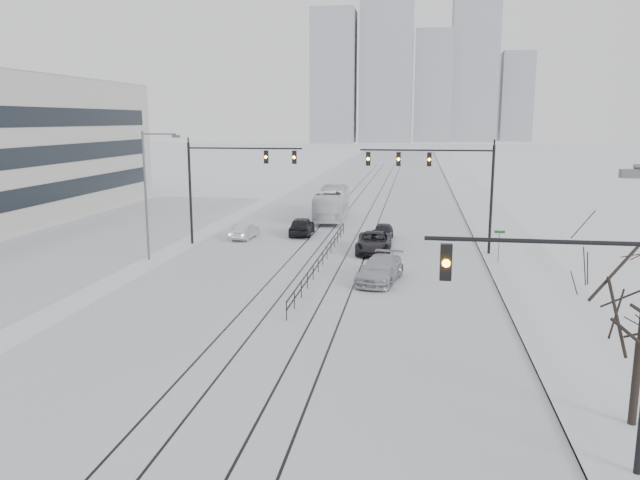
{
  "coord_description": "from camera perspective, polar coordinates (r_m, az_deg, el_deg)",
  "views": [
    {
      "loc": [
        6.15,
        -10.83,
        9.75
      ],
      "look_at": [
        0.94,
        22.68,
        3.2
      ],
      "focal_mm": 35.0,
      "sensor_mm": 36.0,
      "label": 1
    }
  ],
  "objects": [
    {
      "name": "sedan_nb_right",
      "position": [
        38.19,
        5.52,
        -2.72
      ],
      "size": [
        3.06,
        5.6,
        1.54
      ],
      "primitive_type": "imported",
      "rotation": [
        0.0,
        0.0,
        -0.18
      ],
      "color": "#ACADB4",
      "rests_on": "ground"
    },
    {
      "name": "sedan_nb_far",
      "position": [
        51.5,
        5.76,
        0.73
      ],
      "size": [
        1.7,
        4.02,
        1.36
      ],
      "primitive_type": "imported",
      "rotation": [
        0.0,
        0.0,
        -0.02
      ],
      "color": "black",
      "rests_on": "ground"
    },
    {
      "name": "curb",
      "position": [
        71.66,
        12.69,
        2.9
      ],
      "size": [
        0.1,
        260.0,
        0.12
      ],
      "primitive_type": "cube",
      "color": "gray",
      "rests_on": "ground"
    },
    {
      "name": "skyline",
      "position": [
        285.23,
        8.89,
        15.01
      ],
      "size": [
        96.0,
        48.0,
        72.0
      ],
      "color": "#989EA7",
      "rests_on": "ground"
    },
    {
      "name": "traffic_mast_nw",
      "position": [
        49.25,
        -8.58,
        5.95
      ],
      "size": [
        9.1,
        0.37,
        8.0
      ],
      "color": "black",
      "rests_on": "ground"
    },
    {
      "name": "box_truck",
      "position": [
        61.98,
        1.09,
        3.32
      ],
      "size": [
        2.98,
        11.13,
        3.08
      ],
      "primitive_type": "imported",
      "rotation": [
        0.0,
        0.0,
        3.18
      ],
      "color": "silver",
      "rests_on": "ground"
    },
    {
      "name": "traffic_mast_near",
      "position": [
        18.21,
        23.34,
        -6.55
      ],
      "size": [
        6.1,
        0.37,
        7.0
      ],
      "color": "black",
      "rests_on": "ground"
    },
    {
      "name": "median_fence",
      "position": [
        42.31,
        0.26,
        -1.66
      ],
      "size": [
        0.06,
        24.0,
        1.0
      ],
      "color": "black",
      "rests_on": "ground"
    },
    {
      "name": "street_sign",
      "position": [
        43.96,
        16.06,
        -0.17
      ],
      "size": [
        0.7,
        0.06,
        2.4
      ],
      "color": "#595B60",
      "rests_on": "ground"
    },
    {
      "name": "sidewalk_east",
      "position": [
        71.87,
        14.64,
        2.85
      ],
      "size": [
        5.0,
        260.0,
        0.16
      ],
      "primitive_type": "cube",
      "color": "silver",
      "rests_on": "ground"
    },
    {
      "name": "traffic_mast_ne",
      "position": [
        46.04,
        11.35,
        5.75
      ],
      "size": [
        9.6,
        0.37,
        8.0
      ],
      "color": "black",
      "rests_on": "ground"
    },
    {
      "name": "sedan_sb_outer",
      "position": [
        52.19,
        -6.88,
        0.8
      ],
      "size": [
        1.63,
        3.95,
        1.27
      ],
      "primitive_type": "imported",
      "rotation": [
        0.0,
        0.0,
        3.07
      ],
      "color": "silver",
      "rests_on": "ground"
    },
    {
      "name": "tram_rails",
      "position": [
        52.12,
        1.9,
        0.17
      ],
      "size": [
        5.3,
        180.0,
        0.01
      ],
      "color": "black",
      "rests_on": "ground"
    },
    {
      "name": "sedan_sb_inner",
      "position": [
        53.45,
        -1.68,
        1.28
      ],
      "size": [
        2.07,
        4.71,
        1.58
      ],
      "primitive_type": "imported",
      "rotation": [
        0.0,
        0.0,
        3.19
      ],
      "color": "black",
      "rests_on": "ground"
    },
    {
      "name": "road",
      "position": [
        71.76,
        3.84,
        3.11
      ],
      "size": [
        22.0,
        260.0,
        0.02
      ],
      "primitive_type": "cube",
      "color": "silver",
      "rests_on": "ground"
    },
    {
      "name": "sedan_nb_front",
      "position": [
        46.52,
        4.96,
        -0.25
      ],
      "size": [
        2.66,
        5.55,
        1.53
      ],
      "primitive_type": "imported",
      "rotation": [
        0.0,
        0.0,
        0.02
      ],
      "color": "black",
      "rests_on": "ground"
    },
    {
      "name": "street_light_west",
      "position": [
        45.0,
        -15.34,
        4.75
      ],
      "size": [
        2.73,
        0.25,
        9.0
      ],
      "color": "#595B60",
      "rests_on": "ground"
    },
    {
      "name": "parking_strip",
      "position": [
        53.66,
        -20.51,
        -0.22
      ],
      "size": [
        14.0,
        60.0,
        0.03
      ],
      "primitive_type": "cube",
      "color": "silver",
      "rests_on": "ground"
    }
  ]
}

